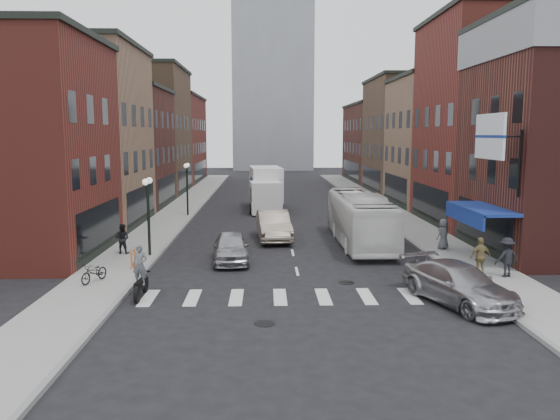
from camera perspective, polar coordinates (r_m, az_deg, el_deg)
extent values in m
plane|color=black|center=(24.45, 1.93, -7.01)|extent=(160.00, 160.00, 0.00)
cube|color=gray|center=(46.54, -10.26, 0.11)|extent=(3.00, 74.00, 0.15)
cube|color=gray|center=(47.07, 10.65, 0.19)|extent=(3.00, 74.00, 0.15)
cube|color=gray|center=(46.34, -8.43, 0.03)|extent=(0.20, 74.00, 0.16)
cube|color=gray|center=(46.79, 8.85, 0.10)|extent=(0.20, 74.00, 0.16)
cube|color=silver|center=(21.57, 2.42, -9.06)|extent=(12.00, 2.20, 0.01)
cube|color=black|center=(29.73, -18.29, -1.57)|extent=(0.08, 7.20, 2.20)
cube|color=#9F7758|center=(39.94, -21.56, 6.95)|extent=(10.00, 10.00, 12.00)
cube|color=black|center=(38.82, -14.30, 0.73)|extent=(0.08, 8.00, 2.20)
cube|color=black|center=(40.37, -22.02, 15.70)|extent=(10.30, 10.20, 0.30)
cube|color=#491D1A|center=(49.48, -17.56, 6.06)|extent=(10.00, 10.00, 10.00)
cube|color=black|center=(48.57, -11.73, 2.21)|extent=(0.08, 8.00, 2.20)
cube|color=black|center=(49.61, -17.81, 12.01)|extent=(10.30, 10.20, 0.30)
cube|color=brown|center=(60.12, -14.74, 7.86)|extent=(10.00, 12.00, 13.00)
cube|color=black|center=(59.39, -9.88, 3.27)|extent=(0.08, 9.60, 2.20)
cube|color=black|center=(60.51, -14.97, 14.17)|extent=(10.30, 12.20, 0.30)
cube|color=maroon|center=(73.83, -12.25, 7.13)|extent=(10.00, 16.00, 11.00)
cube|color=black|center=(73.23, -8.31, 4.17)|extent=(0.08, 12.80, 2.20)
cube|color=black|center=(73.99, -12.38, 11.51)|extent=(10.30, 16.20, 0.30)
cube|color=black|center=(30.70, 20.42, -1.38)|extent=(0.08, 7.20, 2.20)
cube|color=maroon|center=(41.04, 22.32, 8.32)|extent=(10.00, 10.00, 14.00)
cube|color=black|center=(39.58, 15.30, 0.83)|extent=(0.08, 8.00, 2.20)
cube|color=black|center=(41.78, 22.86, 18.16)|extent=(10.30, 10.20, 0.30)
cube|color=#9F7758|center=(50.36, 17.62, 6.65)|extent=(10.00, 10.00, 11.00)
cube|color=black|center=(49.17, 11.94, 2.27)|extent=(0.08, 8.00, 2.20)
cube|color=black|center=(50.58, 17.90, 13.06)|extent=(10.30, 10.20, 0.30)
cube|color=brown|center=(60.85, 14.23, 7.41)|extent=(10.00, 12.00, 12.00)
cube|color=black|center=(59.88, 9.49, 3.32)|extent=(0.08, 9.60, 2.20)
cube|color=black|center=(61.13, 14.43, 13.18)|extent=(10.30, 12.20, 0.30)
cube|color=#491D1A|center=(74.44, 11.27, 6.78)|extent=(10.00, 16.00, 10.00)
cube|color=black|center=(73.63, 7.41, 4.20)|extent=(0.08, 12.80, 2.20)
cube|color=black|center=(74.52, 11.38, 10.74)|extent=(10.30, 16.20, 0.30)
cube|color=navy|center=(28.37, 20.30, 0.14)|extent=(1.80, 5.00, 0.15)
cube|color=navy|center=(28.11, 18.66, -0.57)|extent=(0.10, 5.00, 0.70)
cylinder|color=black|center=(26.66, 23.73, 4.47)|extent=(0.12, 0.12, 3.00)
cylinder|color=black|center=(26.34, 22.49, 7.12)|extent=(1.40, 0.08, 0.08)
cube|color=silver|center=(26.06, 21.08, 7.19)|extent=(0.12, 3.00, 2.00)
cube|color=#9399A0|center=(103.30, -0.79, 18.36)|extent=(14.00, 14.00, 50.00)
cylinder|color=black|center=(28.53, -13.57, -0.96)|extent=(0.14, 0.14, 4.00)
cylinder|color=black|center=(28.30, -13.70, 3.04)|extent=(0.06, 0.90, 0.06)
sphere|color=white|center=(27.87, -13.89, 2.86)|extent=(0.32, 0.32, 0.32)
sphere|color=white|center=(28.75, -13.51, 3.02)|extent=(0.32, 0.32, 0.32)
cylinder|color=black|center=(42.22, -9.66, 1.97)|extent=(0.14, 0.14, 4.00)
cylinder|color=black|center=(42.06, -9.72, 4.68)|extent=(0.06, 0.90, 0.06)
sphere|color=white|center=(41.62, -9.81, 4.58)|extent=(0.32, 0.32, 0.32)
sphere|color=white|center=(42.51, -9.64, 4.65)|extent=(0.32, 0.32, 0.32)
cylinder|color=#D8590C|center=(25.98, -15.26, -5.14)|extent=(0.08, 0.08, 0.80)
cylinder|color=#D8590C|center=(26.54, -14.95, -4.85)|extent=(0.08, 0.08, 0.80)
cube|color=white|center=(43.10, -1.48, 1.32)|extent=(2.60, 2.78, 2.48)
cube|color=black|center=(43.08, -1.48, 1.64)|extent=(2.53, 1.60, 1.09)
cube|color=white|center=(46.77, -1.50, 2.75)|extent=(2.94, 5.36, 2.87)
cube|color=navy|center=(46.77, -1.50, 2.75)|extent=(2.69, 2.20, 1.19)
cube|color=black|center=(46.75, -1.49, 0.73)|extent=(2.76, 6.61, 0.35)
cylinder|color=black|center=(43.42, -2.98, 0.17)|extent=(0.28, 0.89, 0.89)
cylinder|color=black|center=(43.43, 0.02, 0.18)|extent=(0.28, 0.89, 0.89)
cylinder|color=black|center=(46.76, -2.89, 0.73)|extent=(0.28, 0.89, 0.89)
cylinder|color=black|center=(46.77, -0.09, 0.74)|extent=(0.28, 0.89, 0.89)
cylinder|color=black|center=(48.73, -2.83, 1.02)|extent=(0.28, 0.89, 0.89)
cylinder|color=black|center=(48.73, -0.15, 1.03)|extent=(0.28, 0.89, 0.89)
cylinder|color=black|center=(22.77, -13.90, -7.55)|extent=(0.13, 0.63, 0.63)
cylinder|color=black|center=(21.43, -14.71, -8.55)|extent=(0.13, 0.63, 0.63)
cube|color=black|center=(22.04, -14.31, -7.51)|extent=(0.33, 1.16, 0.33)
cube|color=black|center=(22.44, -14.05, -6.22)|extent=(0.53, 0.10, 0.06)
imported|color=#565A5D|center=(21.76, -14.43, -5.58)|extent=(0.60, 0.42, 1.57)
imported|color=silver|center=(31.66, 8.35, -0.92)|extent=(2.49, 10.59, 2.95)
imported|color=#A7A6AB|center=(27.21, -5.17, -3.91)|extent=(2.05, 4.42, 1.47)
imported|color=#B7A795|center=(32.75, -0.69, -1.63)|extent=(2.25, 5.36, 1.72)
imported|color=#AAA9AE|center=(21.58, 18.17, -7.38)|extent=(3.80, 5.58, 1.50)
imported|color=black|center=(24.23, -18.84, -6.20)|extent=(1.09, 1.67, 0.83)
imported|color=black|center=(29.47, -16.15, -2.89)|extent=(0.82, 0.56, 1.55)
imported|color=black|center=(25.67, 22.62, -4.58)|extent=(1.21, 0.78, 1.73)
imported|color=olive|center=(25.42, 20.21, -4.59)|extent=(1.08, 0.70, 1.71)
imported|color=#54555B|center=(30.68, 16.69, -2.41)|extent=(0.96, 0.87, 1.64)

